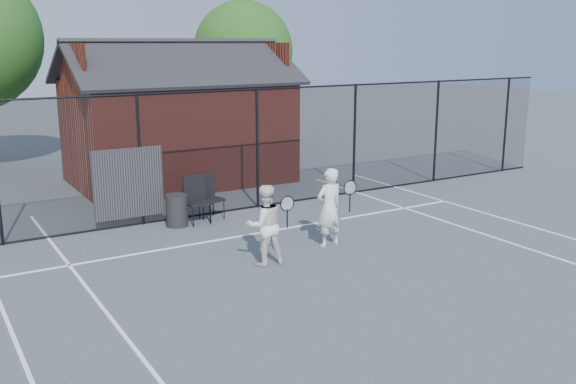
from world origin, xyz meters
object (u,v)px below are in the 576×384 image
player_front (329,207)px  player_back (265,225)px  clubhouse (178,128)px  chair_left (198,201)px  waste_bin (177,210)px  chair_right (211,198)px

player_front → player_back: 1.70m
clubhouse → player_front: 7.57m
player_front → chair_left: bearing=119.5°
player_front → clubhouse: bearing=92.0°
waste_bin → player_front: bearing=-54.3°
player_front → waste_bin: 3.70m
chair_left → chair_right: (0.43, 0.21, -0.02)m
player_back → clubhouse: bearing=79.8°
player_back → waste_bin: player_back is taller
player_front → waste_bin: player_front is taller
clubhouse → chair_left: 4.93m
clubhouse → player_back: size_ratio=4.23×
clubhouse → player_back: (-1.41, -7.82, -0.84)m
player_front → chair_right: player_front is taller
chair_left → waste_bin: (-0.49, 0.07, -0.17)m
player_front → chair_left: size_ratio=1.51×
clubhouse → chair_left: size_ratio=6.03×
clubhouse → player_front: (0.26, -7.52, -0.79)m
chair_left → player_back: bearing=-89.8°
player_front → chair_left: (-1.65, 2.91, -0.28)m
waste_bin → chair_left: bearing=-8.3°
clubhouse → player_front: bearing=-88.0°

